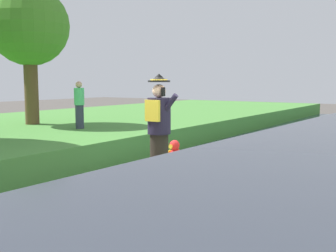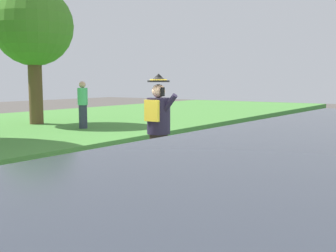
% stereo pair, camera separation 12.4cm
% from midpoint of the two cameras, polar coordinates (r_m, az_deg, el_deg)
% --- Properties ---
extents(ground_plane, '(80.00, 80.00, 0.00)m').
position_cam_midpoint_polar(ground_plane, '(7.73, 0.24, -11.89)').
color(ground_plane, '#4C4742').
extents(canal_water, '(6.16, 48.00, 0.10)m').
position_cam_midpoint_polar(canal_water, '(7.71, 0.24, -11.53)').
color(canal_water, '#3D565B').
rests_on(canal_water, ground).
extents(boat, '(2.09, 4.31, 0.61)m').
position_cam_midpoint_polar(boat, '(7.33, -1.40, -9.61)').
color(boat, '#333842').
rests_on(boat, canal_water).
extents(person_pirate, '(0.61, 0.42, 1.85)m').
position_cam_midpoint_polar(person_pirate, '(6.81, -0.84, -0.25)').
color(person_pirate, black).
rests_on(person_pirate, boat).
extents(parrot_plush, '(0.36, 0.35, 0.57)m').
position_cam_midpoint_polar(parrot_plush, '(7.87, 1.59, -4.35)').
color(parrot_plush, red).
rests_on(parrot_plush, boat).
extents(tree_slender, '(2.93, 2.93, 5.11)m').
position_cam_midpoint_polar(tree_slender, '(15.84, -18.59, 13.29)').
color(tree_slender, brown).
rests_on(tree_slender, grass_bank_near).
extents(person_bystander, '(0.34, 0.34, 1.60)m').
position_cam_midpoint_polar(person_bystander, '(13.79, -11.91, 3.03)').
color(person_bystander, '#33384C').
rests_on(person_bystander, grass_bank_near).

